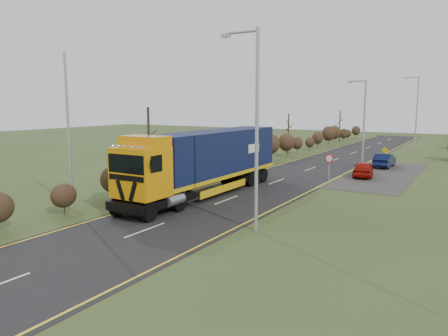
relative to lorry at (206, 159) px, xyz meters
name	(u,v)px	position (x,y,z in m)	size (l,w,h in m)	color
ground	(191,213)	(2.02, -4.67, -2.56)	(160.00, 160.00, 0.00)	#31401B
road	(266,186)	(2.02, 5.33, -2.55)	(8.00, 120.00, 0.02)	black
layby	(380,175)	(8.52, 15.33, -2.55)	(6.00, 18.00, 0.02)	#2D2B28
lane_markings	(264,186)	(2.02, 5.02, -2.53)	(7.52, 116.00, 0.01)	yellow
hedgerow	(187,163)	(-3.97, 3.23, -0.95)	(2.24, 102.04, 6.05)	#311F15
lorry	(206,159)	(0.00, 0.00, 0.00)	(3.15, 16.21, 4.52)	black
car_red_hatchback	(363,169)	(7.47, 13.39, -1.88)	(1.63, 4.04, 1.38)	#9F1107
car_blue_sedan	(384,160)	(7.91, 20.25, -1.87)	(1.46, 4.20, 1.38)	#091034
streetlight_near	(254,121)	(6.64, -5.84, 2.88)	(2.09, 0.20, 9.84)	#9FA1A5
streetlight_mid	(363,121)	(6.52, 16.51, 2.09)	(1.81, 0.18, 8.47)	#9FA1A5
streetlight_far	(416,109)	(7.69, 42.21, 3.00)	(2.13, 0.20, 10.04)	#9FA1A5
left_pole	(68,132)	(-5.18, -7.12, 2.07)	(0.16, 0.16, 9.27)	#9FA1A5
speed_sign	(329,163)	(6.22, 7.65, -0.80)	(0.69, 0.10, 2.50)	#9FA1A5
warning_board	(385,154)	(7.56, 22.14, -1.42)	(0.72, 0.11, 1.89)	#9FA1A5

